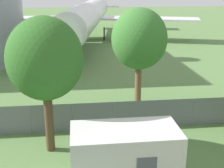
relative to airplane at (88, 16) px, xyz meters
name	(u,v)px	position (x,y,z in m)	size (l,w,h in m)	color
perimeter_fence	(73,118)	(-2.46, -31.78, -3.11)	(56.07, 0.07, 1.82)	slate
airplane	(88,16)	(0.00, 0.00, 0.00)	(34.68, 42.91, 11.98)	white
portable_cabin	(125,156)	(-0.12, -37.30, -2.68)	(4.75, 2.45, 2.67)	silver
tree_left_of_cabin	(45,59)	(-3.67, -33.91, 1.05)	(3.86, 3.86, 7.23)	#4C3823
tree_behind_benches	(139,39)	(2.31, -28.08, 0.96)	(3.92, 3.92, 7.16)	brown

